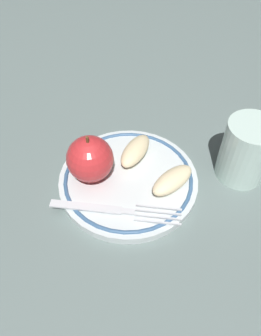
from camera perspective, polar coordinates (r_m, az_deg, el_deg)
ground_plane at (r=0.50m, az=-0.66°, el=-3.48°), size 2.00×2.00×0.00m
plate at (r=0.50m, az=0.00°, el=-2.08°), size 0.21×0.21×0.02m
apple_red_whole at (r=0.48m, az=-7.06°, el=1.60°), size 0.07×0.07×0.08m
apple_slice_front at (r=0.48m, az=7.32°, el=-2.10°), size 0.07×0.08×0.02m
apple_slice_back at (r=0.52m, az=1.22°, el=2.96°), size 0.05×0.08×0.02m
fork at (r=0.46m, az=-3.38°, el=-7.25°), size 0.19×0.04×0.00m
drinking_glass at (r=0.52m, az=19.52°, el=2.83°), size 0.08×0.08×0.10m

